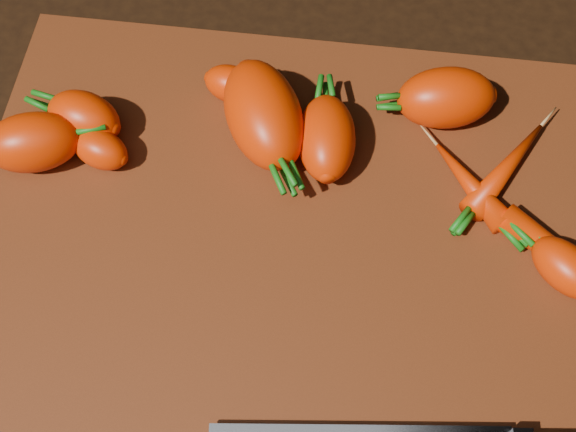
# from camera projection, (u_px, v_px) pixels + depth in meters

# --- Properties ---
(ground) EXTENTS (2.00, 2.00, 0.01)m
(ground) POSITION_uv_depth(u_px,v_px,m) (286.00, 248.00, 0.63)
(ground) COLOR black
(cutting_board) EXTENTS (0.50, 0.40, 0.01)m
(cutting_board) POSITION_uv_depth(u_px,v_px,m) (286.00, 242.00, 0.62)
(cutting_board) COLOR maroon
(cutting_board) RESTS_ON ground
(carrot_0) EXTENTS (0.09, 0.07, 0.05)m
(carrot_0) POSITION_uv_depth(u_px,v_px,m) (33.00, 142.00, 0.63)
(carrot_0) COLOR red
(carrot_0) RESTS_ON cutting_board
(carrot_1) EXTENTS (0.07, 0.06, 0.04)m
(carrot_1) POSITION_uv_depth(u_px,v_px,m) (84.00, 117.00, 0.64)
(carrot_1) COLOR red
(carrot_1) RESTS_ON cutting_board
(carrot_2) EXTENTS (0.10, 0.12, 0.06)m
(carrot_2) POSITION_uv_depth(u_px,v_px,m) (264.00, 114.00, 0.63)
(carrot_2) COLOR red
(carrot_2) RESTS_ON cutting_board
(carrot_3) EXTENTS (0.05, 0.08, 0.05)m
(carrot_3) POSITION_uv_depth(u_px,v_px,m) (327.00, 138.00, 0.63)
(carrot_3) COLOR red
(carrot_3) RESTS_ON cutting_board
(carrot_4) EXTENTS (0.09, 0.07, 0.05)m
(carrot_4) POSITION_uv_depth(u_px,v_px,m) (446.00, 98.00, 0.65)
(carrot_4) COLOR red
(carrot_4) RESTS_ON cutting_board
(carrot_5) EXTENTS (0.05, 0.04, 0.03)m
(carrot_5) POSITION_uv_depth(u_px,v_px,m) (232.00, 84.00, 0.67)
(carrot_5) COLOR red
(carrot_5) RESTS_ON cutting_board
(carrot_6) EXTENTS (0.07, 0.06, 0.03)m
(carrot_6) POSITION_uv_depth(u_px,v_px,m) (566.00, 268.00, 0.58)
(carrot_6) COLOR red
(carrot_6) RESTS_ON cutting_board
(carrot_7) EXTENTS (0.07, 0.10, 0.02)m
(carrot_7) POSITION_uv_depth(u_px,v_px,m) (507.00, 168.00, 0.63)
(carrot_7) COLOR red
(carrot_7) RESTS_ON cutting_board
(carrot_9) EXTENTS (0.07, 0.08, 0.02)m
(carrot_9) POSITION_uv_depth(u_px,v_px,m) (470.00, 184.00, 0.63)
(carrot_9) COLOR red
(carrot_9) RESTS_ON cutting_board
(carrot_10) EXTENTS (0.06, 0.05, 0.03)m
(carrot_10) POSITION_uv_depth(u_px,v_px,m) (100.00, 149.00, 0.64)
(carrot_10) COLOR red
(carrot_10) RESTS_ON cutting_board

